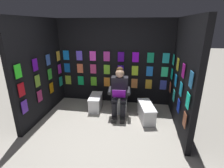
# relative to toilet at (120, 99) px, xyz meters

# --- Properties ---
(ground_plane) EXTENTS (30.00, 30.00, 0.00)m
(ground_plane) POSITION_rel_toilet_xyz_m (0.24, 1.49, -0.33)
(ground_plane) COLOR #9E998E
(display_wall_back) EXTENTS (3.19, 0.14, 2.30)m
(display_wall_back) POSITION_rel_toilet_xyz_m (0.24, -0.57, 0.82)
(display_wall_back) COLOR black
(display_wall_back) RESTS_ON ground
(display_wall_left) EXTENTS (0.14, 2.01, 2.30)m
(display_wall_left) POSITION_rel_toilet_xyz_m (-1.36, 0.49, 0.82)
(display_wall_left) COLOR black
(display_wall_left) RESTS_ON ground
(display_wall_right) EXTENTS (0.14, 2.01, 2.30)m
(display_wall_right) POSITION_rel_toilet_xyz_m (1.83, 0.49, 0.82)
(display_wall_right) COLOR black
(display_wall_right) RESTS_ON ground
(toilet) EXTENTS (0.42, 0.57, 0.77)m
(toilet) POSITION_rel_toilet_xyz_m (0.00, 0.00, 0.00)
(toilet) COLOR white
(toilet) RESTS_ON ground
(person_reading) EXTENTS (0.54, 0.70, 1.19)m
(person_reading) POSITION_rel_toilet_xyz_m (-0.01, 0.23, 0.27)
(person_reading) COLOR black
(person_reading) RESTS_ON ground
(comic_longbox_near) EXTENTS (0.34, 0.68, 0.37)m
(comic_longbox_near) POSITION_rel_toilet_xyz_m (0.64, 0.03, -0.14)
(comic_longbox_near) COLOR silver
(comic_longbox_near) RESTS_ON ground
(comic_longbox_far) EXTENTS (0.45, 0.79, 0.38)m
(comic_longbox_far) POSITION_rel_toilet_xyz_m (-0.67, 0.36, -0.13)
(comic_longbox_far) COLOR silver
(comic_longbox_far) RESTS_ON ground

